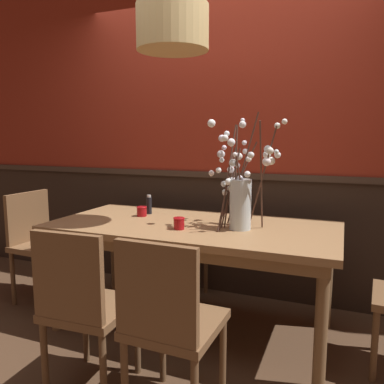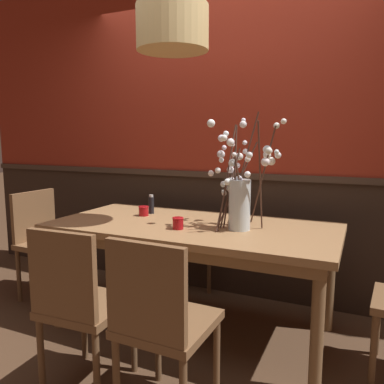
{
  "view_description": "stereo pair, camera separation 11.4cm",
  "coord_description": "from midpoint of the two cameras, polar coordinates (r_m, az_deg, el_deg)",
  "views": [
    {
      "loc": [
        0.96,
        -2.4,
        1.36
      ],
      "look_at": [
        0.0,
        0.0,
        0.99
      ],
      "focal_mm": 35.6,
      "sensor_mm": 36.0,
      "label": 1
    },
    {
      "loc": [
        1.07,
        -2.35,
        1.36
      ],
      "look_at": [
        0.0,
        0.0,
        0.99
      ],
      "focal_mm": 35.6,
      "sensor_mm": 36.0,
      "label": 2
    }
  ],
  "objects": [
    {
      "name": "ground_plane",
      "position": [
        2.92,
        -1.19,
        -19.65
      ],
      "size": [
        24.0,
        24.0,
        0.0
      ],
      "primitive_type": "plane",
      "color": "#4C3321"
    },
    {
      "name": "candle_holder_nearer_edge",
      "position": [
        2.49,
        -3.27,
        -4.7
      ],
      "size": [
        0.08,
        0.08,
        0.08
      ],
      "color": "#9E0F14",
      "rests_on": "dining_table"
    },
    {
      "name": "chair_far_side_left",
      "position": [
        3.6,
        -0.23,
        -5.37
      ],
      "size": [
        0.45,
        0.41,
        0.9
      ],
      "color": "brown",
      "rests_on": "ground"
    },
    {
      "name": "back_wall",
      "position": [
        3.3,
        4.05,
        8.74
      ],
      "size": [
        5.41,
        0.14,
        2.81
      ],
      "color": "#2D2119",
      "rests_on": "ground"
    },
    {
      "name": "pendant_lamp",
      "position": [
        2.66,
        -4.27,
        23.26
      ],
      "size": [
        0.47,
        0.47,
        0.89
      ],
      "color": "tan"
    },
    {
      "name": "chair_near_side_left",
      "position": [
        2.15,
        -17.49,
        -15.57
      ],
      "size": [
        0.43,
        0.44,
        0.91
      ],
      "color": "brown",
      "rests_on": "ground"
    },
    {
      "name": "candle_holder_nearer_center",
      "position": [
        2.93,
        -8.64,
        -2.88
      ],
      "size": [
        0.08,
        0.08,
        0.07
      ],
      "color": "#9E0F14",
      "rests_on": "dining_table"
    },
    {
      "name": "condiment_bottle",
      "position": [
        3.01,
        -7.53,
        -1.93
      ],
      "size": [
        0.04,
        0.04,
        0.15
      ],
      "color": "black",
      "rests_on": "dining_table"
    },
    {
      "name": "chair_near_side_right",
      "position": [
        1.87,
        -5.27,
        -18.57
      ],
      "size": [
        0.42,
        0.45,
        0.92
      ],
      "color": "brown",
      "rests_on": "ground"
    },
    {
      "name": "vase_with_blossoms",
      "position": [
        2.49,
        5.96,
        0.08
      ],
      "size": [
        0.51,
        0.39,
        0.76
      ],
      "color": "silver",
      "rests_on": "dining_table"
    },
    {
      "name": "dining_table",
      "position": [
        2.67,
        -1.23,
        -6.53
      ],
      "size": [
        1.96,
        0.94,
        0.77
      ],
      "color": "#997047",
      "rests_on": "ground"
    },
    {
      "name": "chair_head_west_end",
      "position": [
        3.48,
        -22.81,
        -6.42
      ],
      "size": [
        0.43,
        0.47,
        0.91
      ],
      "color": "brown",
      "rests_on": "ground"
    }
  ]
}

